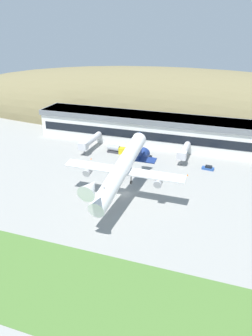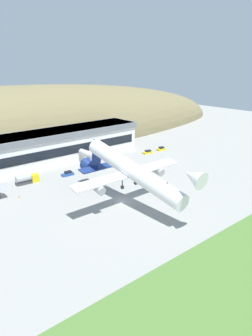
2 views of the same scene
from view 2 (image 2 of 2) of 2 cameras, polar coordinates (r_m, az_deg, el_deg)
ground_plane at (r=95.35m, az=-0.63°, el=-5.86°), size 371.30×371.30×0.00m
grass_strip_foreground at (r=73.13m, az=21.06°, el=-15.44°), size 334.17×23.48×0.08m
terminal_building at (r=128.69m, az=-16.80°, el=3.19°), size 97.32×15.64×12.43m
jetway_1 at (r=125.62m, az=-5.85°, el=2.09°), size 3.38×14.21×5.43m
cargo_airplane at (r=89.97m, az=0.87°, el=-0.56°), size 36.56×46.87×13.51m
service_car_0 at (r=117.32m, az=-10.11°, el=-1.01°), size 4.49×1.93×1.68m
service_car_1 at (r=128.34m, az=-0.84°, el=0.98°), size 4.43×2.15×1.56m
service_car_2 at (r=142.94m, az=3.81°, el=2.78°), size 4.62×2.29×1.52m
service_car_3 at (r=148.50m, az=6.13°, el=3.34°), size 4.13×2.17×1.61m
fuel_truck at (r=113.15m, az=-16.87°, el=-1.86°), size 7.76×2.69×3.14m
traffic_cone_0 at (r=119.23m, az=-0.78°, el=-0.60°), size 0.52×0.52×0.58m
traffic_cone_1 at (r=102.95m, az=-18.09°, el=-4.76°), size 0.52×0.52×0.58m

